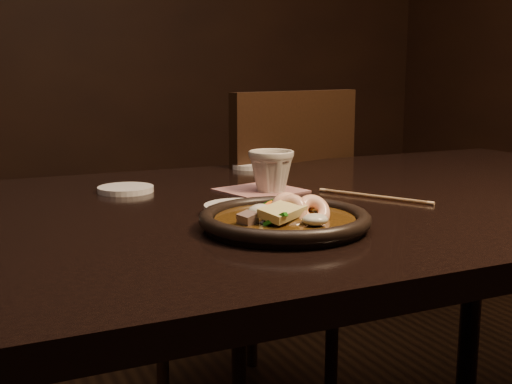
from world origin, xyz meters
name	(u,v)px	position (x,y,z in m)	size (l,w,h in m)	color
table	(331,236)	(0.00, 0.00, 0.67)	(1.60, 0.90, 0.75)	black
chair	(263,244)	(0.13, 0.56, 0.51)	(0.54, 0.54, 0.93)	black
plate	(285,220)	(-0.19, -0.19, 0.76)	(0.25, 0.25, 0.03)	black
stirfry	(286,216)	(-0.19, -0.19, 0.77)	(0.16, 0.14, 0.06)	#3C240B
soy_dish	(239,209)	(-0.22, -0.07, 0.76)	(0.11, 0.11, 0.02)	white
saucer_left	(126,189)	(-0.33, 0.20, 0.76)	(0.11, 0.11, 0.01)	white
saucer_right	(253,165)	(0.02, 0.38, 0.76)	(0.11, 0.11, 0.01)	white
tea_cup	(271,170)	(-0.09, 0.08, 0.79)	(0.09, 0.08, 0.09)	beige
chopsticks	(374,196)	(0.06, -0.05, 0.75)	(0.12, 0.20, 0.01)	tan
napkin	(261,190)	(-0.10, 0.10, 0.75)	(0.14, 0.14, 0.00)	#A36764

